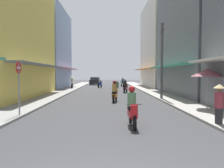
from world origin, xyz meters
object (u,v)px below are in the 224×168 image
object	(u,v)px
street_sign_no_entry	(19,81)
motorbike_red	(132,109)
motorbike_maroon	(125,86)
parked_car	(95,81)
pedestrian_crossing	(219,103)
utility_pole	(162,61)
motorbike_blue	(100,84)
motorbike_orange	(115,92)
motorbike_silver	(122,82)
vendor_umbrella	(208,73)
pedestrian_foreground	(72,82)
motorbike_green	(117,84)

from	to	relation	value
street_sign_no_entry	motorbike_red	bearing A→B (deg)	-19.74
motorbike_maroon	motorbike_red	xyz separation A→B (m)	(-0.98, -15.60, 0.00)
parked_car	street_sign_no_entry	bearing A→B (deg)	-93.18
parked_car	pedestrian_crossing	size ratio (longest dim) A/B	2.52
utility_pole	street_sign_no_entry	world-z (taller)	utility_pole
motorbike_red	motorbike_blue	bearing A→B (deg)	94.98
motorbike_blue	motorbike_orange	bearing A→B (deg)	-84.28
motorbike_silver	street_sign_no_entry	world-z (taller)	street_sign_no_entry
motorbike_red	motorbike_orange	size ratio (longest dim) A/B	1.01
motorbike_silver	vendor_umbrella	distance (m)	23.50
motorbike_orange	motorbike_maroon	bearing A→B (deg)	79.89
parked_car	utility_pole	distance (m)	25.81
motorbike_blue	pedestrian_crossing	world-z (taller)	pedestrian_crossing
motorbike_orange	vendor_umbrella	bearing A→B (deg)	-37.23
motorbike_silver	parked_car	bearing A→B (deg)	125.53
motorbike_red	pedestrian_foreground	size ratio (longest dim) A/B	1.05
motorbike_green	motorbike_orange	xyz separation A→B (m)	(-0.91, -16.96, 0.20)
motorbike_maroon	pedestrian_crossing	world-z (taller)	pedestrian_crossing
motorbike_orange	pedestrian_foreground	size ratio (longest dim) A/B	1.04
motorbike_silver	pedestrian_crossing	xyz separation A→B (m)	(1.97, -27.07, 0.24)
street_sign_no_entry	motorbike_green	bearing A→B (deg)	76.20
vendor_umbrella	parked_car	bearing A→B (deg)	104.99
motorbike_orange	pedestrian_crossing	world-z (taller)	pedestrian_crossing
motorbike_red	parked_car	distance (m)	33.79
motorbike_silver	motorbike_red	size ratio (longest dim) A/B	0.99
parked_car	pedestrian_foreground	size ratio (longest dim) A/B	2.44
motorbike_red	motorbike_silver	bearing A→B (deg)	87.02
motorbike_silver	motorbike_blue	bearing A→B (deg)	-143.50
motorbike_maroon	street_sign_no_entry	world-z (taller)	street_sign_no_entry
motorbike_green	street_sign_no_entry	bearing A→B (deg)	-103.80
motorbike_orange	utility_pole	world-z (taller)	utility_pole
motorbike_green	pedestrian_foreground	bearing A→B (deg)	-154.66
motorbike_blue	motorbike_green	distance (m)	2.60
motorbike_blue	pedestrian_crossing	bearing A→B (deg)	-77.35
motorbike_silver	motorbike_green	world-z (taller)	motorbike_silver
pedestrian_crossing	street_sign_no_entry	bearing A→B (deg)	167.14
vendor_umbrella	motorbike_green	bearing A→B (deg)	101.35
motorbike_blue	pedestrian_foreground	xyz separation A→B (m)	(-3.72, -2.78, 0.47)
motorbike_blue	parked_car	xyz separation A→B (m)	(-1.23, 9.26, 0.24)
motorbike_red	pedestrian_crossing	xyz separation A→B (m)	(3.37, -0.10, 0.24)
parked_car	utility_pole	world-z (taller)	utility_pole
pedestrian_crossing	pedestrian_foreground	size ratio (longest dim) A/B	0.97
motorbike_blue	parked_car	bearing A→B (deg)	97.55
parked_car	motorbike_maroon	bearing A→B (deg)	-76.49
motorbike_silver	pedestrian_crossing	size ratio (longest dim) A/B	1.07
motorbike_orange	motorbike_green	bearing A→B (deg)	86.92
motorbike_green	vendor_umbrella	bearing A→B (deg)	-78.65
motorbike_silver	pedestrian_foreground	distance (m)	9.03
pedestrian_crossing	street_sign_no_entry	size ratio (longest dim) A/B	0.63
motorbike_silver	motorbike_green	xyz separation A→B (m)	(-0.93, -2.39, -0.20)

